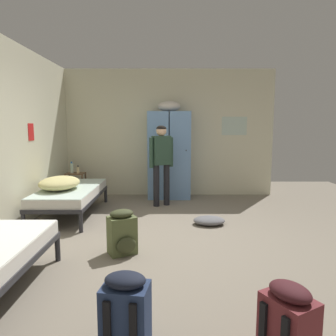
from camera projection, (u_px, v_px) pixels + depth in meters
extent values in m
plane|color=gray|center=(168.00, 239.00, 4.33)|extent=(8.99, 8.99, 0.00)
cube|color=beige|center=(168.00, 133.00, 6.96)|extent=(4.63, 0.06, 2.78)
cube|color=#B7CCBC|center=(233.00, 126.00, 6.91)|extent=(0.55, 0.01, 0.40)
cube|color=red|center=(30.00, 132.00, 5.11)|extent=(0.01, 0.20, 0.28)
cube|color=#6B93C6|center=(158.00, 155.00, 6.71)|extent=(0.44, 0.52, 1.85)
cylinder|color=black|center=(163.00, 150.00, 6.43)|extent=(0.02, 0.03, 0.02)
cube|color=#6B93C6|center=(179.00, 155.00, 6.72)|extent=(0.44, 0.52, 1.85)
cylinder|color=black|center=(185.00, 150.00, 6.43)|extent=(0.02, 0.03, 0.02)
ellipsoid|color=beige|center=(168.00, 106.00, 6.58)|extent=(0.48, 0.36, 0.22)
cylinder|color=brown|center=(65.00, 188.00, 6.46)|extent=(0.03, 0.03, 0.55)
cylinder|color=brown|center=(82.00, 188.00, 6.46)|extent=(0.03, 0.03, 0.55)
cylinder|color=brown|center=(69.00, 186.00, 6.73)|extent=(0.03, 0.03, 0.55)
cylinder|color=brown|center=(85.00, 186.00, 6.73)|extent=(0.03, 0.03, 0.55)
cube|color=brown|center=(75.00, 191.00, 6.61)|extent=(0.38, 0.30, 0.02)
cube|color=brown|center=(75.00, 173.00, 6.56)|extent=(0.38, 0.30, 0.02)
cylinder|color=#28282D|center=(22.00, 223.00, 4.56)|extent=(0.06, 0.06, 0.28)
cylinder|color=#28282D|center=(80.00, 223.00, 4.57)|extent=(0.06, 0.06, 0.28)
cylinder|color=#28282D|center=(64.00, 196.00, 6.39)|extent=(0.06, 0.06, 0.28)
cylinder|color=#28282D|center=(105.00, 195.00, 6.39)|extent=(0.06, 0.06, 0.28)
cube|color=#28282D|center=(70.00, 198.00, 5.45)|extent=(0.90, 1.90, 0.06)
cube|color=silver|center=(70.00, 192.00, 5.44)|extent=(0.87, 1.84, 0.14)
cube|color=silver|center=(70.00, 188.00, 5.43)|extent=(0.86, 1.82, 0.01)
cylinder|color=#28282D|center=(57.00, 249.00, 3.60)|extent=(0.06, 0.06, 0.28)
ellipsoid|color=#D1C67F|center=(59.00, 183.00, 5.25)|extent=(0.65, 0.84, 0.22)
cylinder|color=black|center=(166.00, 185.00, 6.14)|extent=(0.12, 0.12, 0.81)
cylinder|color=black|center=(156.00, 186.00, 6.04)|extent=(0.12, 0.12, 0.81)
cube|color=#284233|center=(161.00, 150.00, 6.00)|extent=(0.39, 0.32, 0.55)
cylinder|color=#284233|center=(170.00, 152.00, 6.09)|extent=(0.08, 0.08, 0.57)
cylinder|color=#284233|center=(151.00, 153.00, 5.92)|extent=(0.08, 0.08, 0.57)
sphere|color=#DBAD89|center=(161.00, 131.00, 5.95)|extent=(0.20, 0.20, 0.20)
ellipsoid|color=black|center=(161.00, 128.00, 5.94)|extent=(0.19, 0.19, 0.11)
cylinder|color=silver|center=(71.00, 168.00, 6.57)|extent=(0.07, 0.07, 0.20)
cylinder|color=#2666B2|center=(71.00, 163.00, 6.55)|extent=(0.04, 0.04, 0.03)
cylinder|color=beige|center=(77.00, 170.00, 6.51)|extent=(0.05, 0.05, 0.13)
cylinder|color=black|center=(77.00, 166.00, 6.50)|extent=(0.03, 0.03, 0.03)
cube|color=maroon|center=(287.00, 330.00, 2.03)|extent=(0.37, 0.40, 0.46)
ellipsoid|color=#42191E|center=(302.00, 335.00, 2.11)|extent=(0.19, 0.25, 0.20)
ellipsoid|color=#42191E|center=(289.00, 291.00, 1.99)|extent=(0.33, 0.36, 0.10)
cube|color=black|center=(262.00, 326.00, 2.04)|extent=(0.05, 0.06, 0.32)
cube|color=#566038|center=(121.00, 235.00, 3.80)|extent=(0.39, 0.36, 0.46)
ellipsoid|color=#383D23|center=(126.00, 246.00, 3.68)|extent=(0.25, 0.18, 0.20)
ellipsoid|color=#383D23|center=(121.00, 214.00, 3.77)|extent=(0.35, 0.32, 0.10)
cube|color=black|center=(111.00, 231.00, 3.88)|extent=(0.06, 0.04, 0.32)
cube|color=black|center=(124.00, 229.00, 3.96)|extent=(0.06, 0.04, 0.32)
cube|color=navy|center=(125.00, 317.00, 2.17)|extent=(0.35, 0.29, 0.46)
ellipsoid|color=black|center=(131.00, 315.00, 2.33)|extent=(0.25, 0.12, 0.20)
ellipsoid|color=black|center=(124.00, 280.00, 2.14)|extent=(0.32, 0.26, 0.10)
cube|color=black|center=(132.00, 327.00, 2.03)|extent=(0.05, 0.03, 0.32)
cube|color=black|center=(106.00, 325.00, 2.05)|extent=(0.05, 0.03, 0.32)
ellipsoid|color=slate|center=(208.00, 220.00, 4.95)|extent=(0.50, 0.38, 0.13)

